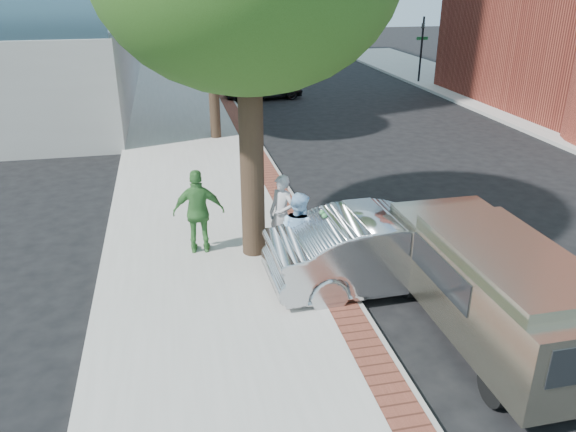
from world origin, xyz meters
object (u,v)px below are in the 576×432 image
object	(u,v)px
parking_meter	(323,231)
bg_car	(263,85)
person_green	(199,212)
person_gray	(282,214)
van	(489,281)
person_officer	(299,232)
sedan_silver	(388,249)

from	to	relation	value
parking_meter	bg_car	bearing A→B (deg)	83.72
person_green	bg_car	xyz separation A→B (m)	(4.48, 17.36, -0.43)
parking_meter	person_gray	bearing A→B (deg)	112.76
person_green	van	xyz separation A→B (m)	(4.78, -4.02, -0.10)
person_green	bg_car	bearing A→B (deg)	-99.30
person_green	person_gray	bearing A→B (deg)	173.70
person_gray	person_officer	bearing A→B (deg)	-28.83
parking_meter	sedan_silver	world-z (taller)	sedan_silver
sedan_silver	person_green	bearing A→B (deg)	58.77
parking_meter	person_officer	bearing A→B (deg)	137.49
parking_meter	person_green	world-z (taller)	person_green
person_officer	bg_car	size ratio (longest dim) A/B	0.43
bg_car	person_green	bearing A→B (deg)	157.86
person_officer	person_green	bearing A→B (deg)	18.80
person_officer	sedan_silver	distance (m)	1.87
person_green	sedan_silver	size ratio (longest dim) A/B	0.39
person_gray	person_green	distance (m)	1.85
person_gray	sedan_silver	world-z (taller)	person_gray
person_officer	bg_car	xyz separation A→B (m)	(2.51, 18.72, -0.34)
parking_meter	van	size ratio (longest dim) A/B	0.29
person_gray	person_officer	xyz separation A→B (m)	(0.16, -0.98, -0.02)
van	bg_car	bearing A→B (deg)	90.32
person_green	bg_car	distance (m)	17.94
person_officer	van	size ratio (longest dim) A/B	0.35
person_officer	bg_car	distance (m)	18.89
person_gray	sedan_silver	bearing A→B (deg)	9.70
parking_meter	person_officer	size ratio (longest dim) A/B	0.84
person_gray	sedan_silver	distance (m)	2.54
parking_meter	sedan_silver	xyz separation A→B (m)	(1.30, -0.34, -0.39)
sedan_silver	van	size ratio (longest dim) A/B	0.97
van	parking_meter	bearing A→B (deg)	135.85
person_gray	person_officer	world-z (taller)	person_gray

